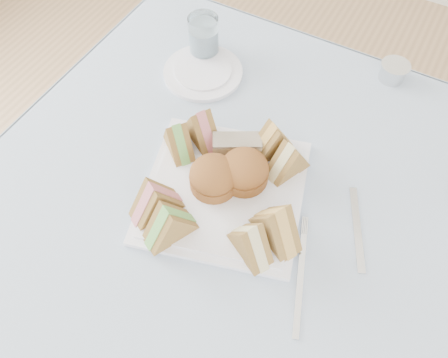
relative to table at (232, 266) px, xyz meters
The scene contains 20 objects.
floor 0.37m from the table, ahead, with size 4.00×4.00×0.00m, color #9E7751.
table is the anchor object (origin of this frame).
tablecloth 0.37m from the table, ahead, with size 1.02×1.02×0.01m, color silver.
serving_plate 0.38m from the table, 165.37° to the right, with size 0.30×0.30×0.01m, color white.
sandwich_fl_a 0.46m from the table, 135.72° to the right, with size 0.10×0.05×0.09m, color #A26E3F, non-canonical shape.
sandwich_fl_b 0.46m from the table, 114.96° to the right, with size 0.10×0.05×0.09m, color #A26E3F, non-canonical shape.
sandwich_fr_a 0.45m from the table, 23.43° to the right, with size 0.10×0.05×0.09m, color #A26E3F, non-canonical shape.
sandwich_fr_b 0.45m from the table, 49.76° to the right, with size 0.09×0.04×0.08m, color #A26E3F, non-canonical shape.
sandwich_bl_a 0.45m from the table, 167.18° to the left, with size 0.09×0.04×0.08m, color #A26E3F, non-canonical shape.
sandwich_bl_b 0.45m from the table, 146.48° to the left, with size 0.10×0.04×0.08m, color #A26E3F, non-canonical shape.
sandwich_br_a 0.44m from the table, 55.60° to the left, with size 0.09×0.04×0.08m, color #A26E3F, non-canonical shape.
sandwich_br_b 0.45m from the table, 81.73° to the left, with size 0.09×0.04×0.08m, color #A26E3F, non-canonical shape.
scone_left 0.42m from the table, behind, with size 0.09×0.09×0.06m, color #A36029.
scone_right 0.42m from the table, 89.53° to the left, with size 0.09×0.09×0.06m, color #A36029.
pastry_slice 0.42m from the table, 116.53° to the left, with size 0.10×0.04×0.05m, color tan.
side_plate 0.51m from the table, 131.13° to the left, with size 0.19×0.19×0.01m, color white.
water_glass 0.59m from the table, 128.91° to the left, with size 0.07×0.07×0.10m, color white.
tea_strainer 0.63m from the table, 69.87° to the left, with size 0.07×0.07×0.04m, color silver.
knife 0.45m from the table, 11.17° to the left, with size 0.01×0.18×0.00m, color silver.
fork 0.43m from the table, 29.40° to the right, with size 0.01×0.19×0.00m, color silver.
Camera 1 is at (0.19, -0.39, 1.48)m, focal length 35.00 mm.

